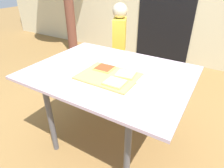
{
  "coord_description": "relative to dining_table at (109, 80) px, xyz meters",
  "views": [
    {
      "loc": [
        0.69,
        -1.1,
        1.32
      ],
      "look_at": [
        0.02,
        0.0,
        0.58
      ],
      "focal_mm": 31.0,
      "sensor_mm": 36.0,
      "label": 1
    }
  ],
  "objects": [
    {
      "name": "plate_white_right",
      "position": [
        0.32,
        0.03,
        0.08
      ],
      "size": [
        0.23,
        0.23,
        0.01
      ],
      "primitive_type": "cylinder",
      "color": "white",
      "rests_on": "dining_table"
    },
    {
      "name": "cutting_board",
      "position": [
        0.05,
        -0.08,
        0.08
      ],
      "size": [
        0.41,
        0.31,
        0.01
      ],
      "primitive_type": "cube",
      "color": "tan",
      "rests_on": "dining_table"
    },
    {
      "name": "dining_table",
      "position": [
        0.0,
        0.0,
        0.0
      ],
      "size": [
        1.18,
        0.9,
        0.69
      ],
      "color": "#B49DB1",
      "rests_on": "ground"
    },
    {
      "name": "ground_plane",
      "position": [
        0.0,
        0.0,
        -0.62
      ],
      "size": [
        16.0,
        16.0,
        0.0
      ],
      "primitive_type": "plane",
      "color": "brown"
    },
    {
      "name": "pizza_slice_near_right",
      "position": [
        0.14,
        -0.16,
        0.09
      ],
      "size": [
        0.14,
        0.12,
        0.01
      ],
      "color": "#DCAB5B",
      "rests_on": "cutting_board"
    },
    {
      "name": "pizza_slice_far_left",
      "position": [
        -0.04,
        -0.01,
        0.09
      ],
      "size": [
        0.14,
        0.13,
        0.01
      ],
      "color": "#DCAB5B",
      "rests_on": "cutting_board"
    },
    {
      "name": "plate_white_left",
      "position": [
        -0.29,
        0.03,
        0.08
      ],
      "size": [
        0.23,
        0.23,
        0.01
      ],
      "primitive_type": "cylinder",
      "color": "white",
      "rests_on": "dining_table"
    },
    {
      "name": "child_left",
      "position": [
        -0.37,
        0.82,
        -0.01
      ],
      "size": [
        0.23,
        0.28,
        1.06
      ],
      "color": "navy",
      "rests_on": "ground"
    },
    {
      "name": "pizza_slice_far_right",
      "position": [
        0.14,
        -0.02,
        0.09
      ],
      "size": [
        0.15,
        0.14,
        0.01
      ],
      "color": "#DCAB5B",
      "rests_on": "cutting_board"
    }
  ]
}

